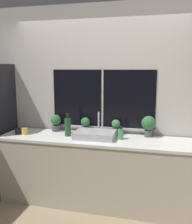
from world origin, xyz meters
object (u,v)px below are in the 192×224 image
(mug_yellow, at_px, (25,131))
(potted_plant_center_right, at_px, (116,127))
(sink, at_px, (95,134))
(soap_bottle, at_px, (121,134))
(bottle_tall, at_px, (68,127))
(mug_blue, at_px, (68,130))
(mug_black, at_px, (18,131))
(potted_plant_far_left, at_px, (56,122))
(potted_plant_center_left, at_px, (85,124))
(potted_plant_far_right, at_px, (149,124))

(mug_yellow, bearing_deg, potted_plant_center_right, 13.70)
(sink, bearing_deg, soap_bottle, 2.32)
(sink, xyz_separation_m, bottle_tall, (-0.38, 0.01, 0.08))
(bottle_tall, bearing_deg, potted_plant_center_right, 18.85)
(potted_plant_center_right, distance_m, bottle_tall, 0.66)
(potted_plant_center_right, relative_size, soap_bottle, 1.26)
(mug_blue, bearing_deg, mug_black, -161.50)
(soap_bottle, relative_size, mug_blue, 1.72)
(potted_plant_far_left, xyz_separation_m, mug_black, (-0.45, -0.29, -0.09))
(soap_bottle, distance_m, mug_black, 1.44)
(potted_plant_center_left, bearing_deg, soap_bottle, -21.30)
(potted_plant_far_right, relative_size, mug_black, 3.47)
(potted_plant_center_left, xyz_separation_m, potted_plant_center_right, (0.44, 0.00, -0.02))
(potted_plant_center_right, xyz_separation_m, mug_yellow, (-1.23, -0.30, -0.05))
(potted_plant_center_left, relative_size, mug_black, 2.72)
(potted_plant_far_left, height_order, mug_blue, potted_plant_far_left)
(mug_black, distance_m, mug_yellow, 0.12)
(mug_yellow, bearing_deg, mug_blue, 23.13)
(soap_bottle, relative_size, mug_black, 2.07)
(sink, relative_size, potted_plant_far_right, 1.85)
(potted_plant_center_left, height_order, mug_blue, potted_plant_center_left)
(potted_plant_center_left, bearing_deg, bottle_tall, -131.35)
(sink, distance_m, mug_black, 1.10)
(potted_plant_center_left, distance_m, mug_yellow, 0.85)
(potted_plant_far_right, bearing_deg, mug_blue, -176.65)
(potted_plant_center_left, xyz_separation_m, soap_bottle, (0.53, -0.21, -0.05))
(sink, distance_m, bottle_tall, 0.39)
(sink, relative_size, soap_bottle, 3.11)
(mug_blue, relative_size, mug_yellow, 1.02)
(potted_plant_center_right, bearing_deg, potted_plant_far_right, 0.00)
(potted_plant_far_left, distance_m, mug_blue, 0.23)
(potted_plant_far_left, relative_size, potted_plant_center_right, 1.13)
(potted_plant_center_left, distance_m, potted_plant_center_right, 0.44)
(potted_plant_far_left, bearing_deg, soap_bottle, -11.93)
(potted_plant_center_right, relative_size, bottle_tall, 0.69)
(potted_plant_center_right, xyz_separation_m, bottle_tall, (-0.63, -0.21, 0.03))
(potted_plant_center_right, bearing_deg, potted_plant_far_left, 180.00)
(bottle_tall, relative_size, mug_yellow, 3.20)
(potted_plant_far_right, relative_size, mug_blue, 2.89)
(soap_bottle, bearing_deg, sink, -177.68)
(sink, height_order, mug_black, sink)
(soap_bottle, bearing_deg, potted_plant_center_right, 114.70)
(potted_plant_far_right, bearing_deg, potted_plant_far_left, 180.00)
(mug_blue, bearing_deg, sink, -19.55)
(soap_bottle, xyz_separation_m, bottle_tall, (-0.72, -0.01, 0.06))
(potted_plant_far_left, height_order, bottle_tall, bottle_tall)
(potted_plant_center_left, relative_size, potted_plant_far_right, 0.78)
(soap_bottle, xyz_separation_m, mug_blue, (-0.78, 0.14, -0.02))
(potted_plant_center_left, bearing_deg, mug_black, -162.40)
(potted_plant_far_right, distance_m, bottle_tall, 1.09)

